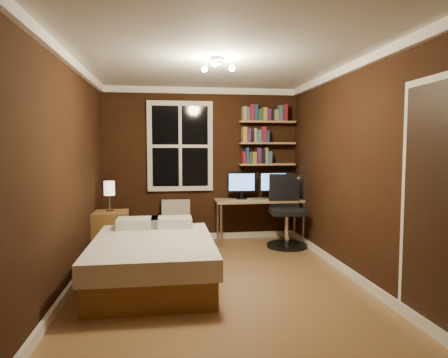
{
  "coord_description": "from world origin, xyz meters",
  "views": [
    {
      "loc": [
        -0.52,
        -4.49,
        1.52
      ],
      "look_at": [
        0.15,
        0.45,
        1.13
      ],
      "focal_mm": 32.0,
      "sensor_mm": 36.0,
      "label": 1
    }
  ],
  "objects": [
    {
      "name": "floor",
      "position": [
        0.0,
        0.0,
        0.0
      ],
      "size": [
        4.2,
        4.2,
        0.0
      ],
      "primitive_type": "plane",
      "color": "olive",
      "rests_on": "ground"
    },
    {
      "name": "wall_back",
      "position": [
        0.0,
        2.1,
        1.25
      ],
      "size": [
        3.2,
        0.04,
        2.5
      ],
      "primitive_type": "cube",
      "color": "black",
      "rests_on": "ground"
    },
    {
      "name": "wall_left",
      "position": [
        -1.6,
        0.0,
        1.25
      ],
      "size": [
        0.04,
        4.2,
        2.5
      ],
      "primitive_type": "cube",
      "color": "black",
      "rests_on": "ground"
    },
    {
      "name": "wall_right",
      "position": [
        1.6,
        0.0,
        1.25
      ],
      "size": [
        0.04,
        4.2,
        2.5
      ],
      "primitive_type": "cube",
      "color": "black",
      "rests_on": "ground"
    },
    {
      "name": "ceiling",
      "position": [
        0.0,
        0.0,
        2.5
      ],
      "size": [
        3.2,
        4.2,
        0.02
      ],
      "primitive_type": "cube",
      "color": "white",
      "rests_on": "wall_back"
    },
    {
      "name": "window",
      "position": [
        -0.35,
        2.06,
        1.55
      ],
      "size": [
        1.06,
        0.06,
        1.46
      ],
      "primitive_type": "cube",
      "color": "white",
      "rests_on": "wall_back"
    },
    {
      "name": "door",
      "position": [
        1.59,
        -1.55,
        1.02
      ],
      "size": [
        0.03,
        0.82,
        2.05
      ],
      "primitive_type": null,
      "color": "black",
      "rests_on": "ground"
    },
    {
      "name": "ceiling_fixture",
      "position": [
        0.0,
        -0.1,
        2.4
      ],
      "size": [
        0.44,
        0.44,
        0.18
      ],
      "primitive_type": null,
      "color": "beige",
      "rests_on": "ceiling"
    },
    {
      "name": "bookshelf_lower",
      "position": [
        1.08,
        1.98,
        1.25
      ],
      "size": [
        0.92,
        0.22,
        0.03
      ],
      "primitive_type": "cube",
      "color": "#AB7E53",
      "rests_on": "wall_back"
    },
    {
      "name": "books_row_lower",
      "position": [
        1.08,
        1.98,
        1.38
      ],
      "size": [
        0.48,
        0.16,
        0.23
      ],
      "primitive_type": null,
      "color": "maroon",
      "rests_on": "bookshelf_lower"
    },
    {
      "name": "bookshelf_middle",
      "position": [
        1.08,
        1.98,
        1.6
      ],
      "size": [
        0.92,
        0.22,
        0.03
      ],
      "primitive_type": "cube",
      "color": "#AB7E53",
      "rests_on": "wall_back"
    },
    {
      "name": "books_row_middle",
      "position": [
        1.08,
        1.98,
        1.73
      ],
      "size": [
        0.42,
        0.16,
        0.23
      ],
      "primitive_type": null,
      "color": "navy",
      "rests_on": "bookshelf_middle"
    },
    {
      "name": "bookshelf_upper",
      "position": [
        1.08,
        1.98,
        1.95
      ],
      "size": [
        0.92,
        0.22,
        0.03
      ],
      "primitive_type": "cube",
      "color": "#AB7E53",
      "rests_on": "wall_back"
    },
    {
      "name": "books_row_upper",
      "position": [
        1.08,
        1.98,
        2.08
      ],
      "size": [
        0.66,
        0.16,
        0.23
      ],
      "primitive_type": null,
      "color": "#24552E",
      "rests_on": "bookshelf_upper"
    },
    {
      "name": "bed",
      "position": [
        -0.72,
        -0.01,
        0.27
      ],
      "size": [
        1.34,
        1.85,
        0.62
      ],
      "rotation": [
        0.0,
        0.0,
        0.01
      ],
      "color": "brown",
      "rests_on": "ground"
    },
    {
      "name": "nightstand",
      "position": [
        -1.38,
        1.31,
        0.31
      ],
      "size": [
        0.51,
        0.51,
        0.62
      ],
      "primitive_type": "cube",
      "rotation": [
        0.0,
        0.0,
        0.03
      ],
      "color": "brown",
      "rests_on": "ground"
    },
    {
      "name": "bedside_lamp",
      "position": [
        -1.38,
        1.31,
        0.83
      ],
      "size": [
        0.15,
        0.15,
        0.43
      ],
      "primitive_type": null,
      "color": "white",
      "rests_on": "nightstand"
    },
    {
      "name": "radiator",
      "position": [
        -0.43,
        1.98,
        0.34
      ],
      "size": [
        0.45,
        0.16,
        0.68
      ],
      "primitive_type": "cube",
      "color": "beige",
      "rests_on": "ground"
    },
    {
      "name": "desk",
      "position": [
        0.93,
        1.81,
        0.63
      ],
      "size": [
        1.45,
        0.54,
        0.69
      ],
      "color": "#AB7E53",
      "rests_on": "ground"
    },
    {
      "name": "monitor_left",
      "position": [
        0.64,
        1.88,
        0.91
      ],
      "size": [
        0.47,
        0.12,
        0.44
      ],
      "primitive_type": null,
      "color": "black",
      "rests_on": "desk"
    },
    {
      "name": "monitor_right",
      "position": [
        1.17,
        1.88,
        0.91
      ],
      "size": [
        0.47,
        0.12,
        0.44
      ],
      "primitive_type": null,
      "color": "black",
      "rests_on": "desk"
    },
    {
      "name": "desk_lamp",
      "position": [
        1.48,
        1.67,
        0.91
      ],
      "size": [
        0.14,
        0.32,
        0.44
      ],
      "primitive_type": null,
      "color": "silver",
      "rests_on": "desk"
    },
    {
      "name": "office_chair",
      "position": [
        1.25,
        1.41,
        0.44
      ],
      "size": [
        0.61,
        0.61,
        1.11
      ],
      "rotation": [
        0.0,
        0.0,
        -0.07
      ],
      "color": "black",
      "rests_on": "ground"
    }
  ]
}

